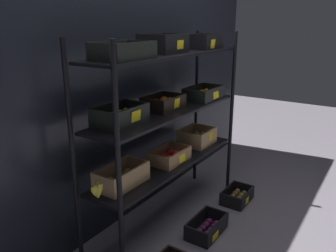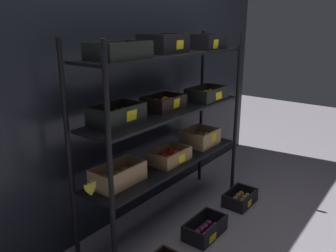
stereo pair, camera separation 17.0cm
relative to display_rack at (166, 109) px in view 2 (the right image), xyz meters
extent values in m
plane|color=slate|center=(0.01, -0.01, -0.95)|extent=(10.00, 10.00, 0.00)
cube|color=black|center=(0.01, 0.38, 0.21)|extent=(3.98, 0.12, 2.31)
cylinder|color=black|center=(-0.77, -0.20, -0.19)|extent=(0.03, 0.03, 1.51)
cylinder|color=black|center=(0.80, -0.20, -0.19)|extent=(0.03, 0.03, 1.51)
cylinder|color=black|center=(-0.77, 0.18, -0.19)|extent=(0.03, 0.03, 1.51)
cylinder|color=black|center=(0.80, 0.18, -0.19)|extent=(0.03, 0.03, 1.51)
cube|color=black|center=(0.01, -0.01, -0.44)|extent=(1.54, 0.35, 0.02)
cube|color=black|center=(0.01, -0.01, -0.02)|extent=(1.54, 0.35, 0.02)
cube|color=black|center=(0.01, -0.01, 0.41)|extent=(1.54, 0.35, 0.02)
cube|color=tan|center=(-0.50, 0.03, -0.43)|extent=(0.37, 0.20, 0.01)
cube|color=tan|center=(-0.50, -0.06, -0.36)|extent=(0.37, 0.02, 0.12)
cube|color=tan|center=(-0.50, 0.13, -0.36)|extent=(0.37, 0.02, 0.12)
cube|color=tan|center=(-0.68, 0.03, -0.36)|extent=(0.02, 0.17, 0.12)
cube|color=tan|center=(-0.32, 0.03, -0.36)|extent=(0.02, 0.17, 0.12)
sphere|color=#E1BA56|center=(-0.59, 0.01, -0.38)|extent=(0.07, 0.07, 0.07)
sphere|color=gold|center=(-0.50, 0.00, -0.38)|extent=(0.07, 0.07, 0.07)
sphere|color=#E3C852|center=(-0.41, 0.00, -0.38)|extent=(0.07, 0.07, 0.07)
sphere|color=#DBC74E|center=(-0.58, 0.06, -0.38)|extent=(0.07, 0.07, 0.07)
sphere|color=#E4BA58|center=(-0.49, 0.05, -0.38)|extent=(0.07, 0.07, 0.07)
sphere|color=gold|center=(-0.41, 0.06, -0.38)|extent=(0.07, 0.07, 0.07)
cube|color=#A87F51|center=(0.02, -0.01, -0.43)|extent=(0.33, 0.22, 0.01)
cube|color=#A87F51|center=(0.02, -0.11, -0.37)|extent=(0.33, 0.02, 0.09)
cube|color=#A87F51|center=(0.02, 0.09, -0.37)|extent=(0.33, 0.02, 0.09)
cube|color=#A87F51|center=(-0.14, -0.01, -0.37)|extent=(0.02, 0.19, 0.09)
cube|color=#A87F51|center=(0.18, -0.01, -0.37)|extent=(0.02, 0.19, 0.09)
sphere|color=red|center=(-0.04, -0.04, -0.38)|extent=(0.07, 0.07, 0.07)
sphere|color=red|center=(0.07, -0.04, -0.38)|extent=(0.07, 0.07, 0.07)
sphere|color=red|center=(-0.03, 0.02, -0.38)|extent=(0.07, 0.07, 0.07)
sphere|color=red|center=(0.08, 0.02, -0.38)|extent=(0.07, 0.07, 0.07)
cube|color=yellow|center=(0.04, -0.12, -0.38)|extent=(0.09, 0.01, 0.06)
cube|color=tan|center=(0.51, 0.01, -0.43)|extent=(0.31, 0.26, 0.01)
cube|color=tan|center=(0.51, -0.11, -0.36)|extent=(0.31, 0.02, 0.13)
cube|color=tan|center=(0.51, 0.13, -0.36)|extent=(0.31, 0.02, 0.13)
cube|color=tan|center=(0.37, 0.01, -0.36)|extent=(0.02, 0.23, 0.13)
cube|color=tan|center=(0.66, 0.01, -0.36)|extent=(0.02, 0.23, 0.13)
ellipsoid|color=tan|center=(0.46, -0.03, -0.38)|extent=(0.07, 0.07, 0.09)
ellipsoid|color=#AAAE51|center=(0.57, -0.03, -0.38)|extent=(0.07, 0.07, 0.09)
ellipsoid|color=tan|center=(0.46, 0.04, -0.38)|extent=(0.07, 0.07, 0.09)
ellipsoid|color=tan|center=(0.56, 0.04, -0.38)|extent=(0.07, 0.07, 0.09)
cube|color=yellow|center=(0.53, -0.12, -0.35)|extent=(0.07, 0.01, 0.08)
cube|color=black|center=(-0.48, 0.04, 0.00)|extent=(0.35, 0.22, 0.01)
cube|color=black|center=(-0.48, -0.07, 0.07)|extent=(0.35, 0.02, 0.12)
cube|color=black|center=(-0.48, 0.14, 0.07)|extent=(0.35, 0.02, 0.12)
cube|color=black|center=(-0.65, 0.04, 0.07)|extent=(0.02, 0.19, 0.12)
cube|color=black|center=(-0.32, 0.04, 0.07)|extent=(0.02, 0.19, 0.12)
ellipsoid|color=yellow|center=(-0.58, 0.01, 0.05)|extent=(0.06, 0.06, 0.08)
ellipsoid|color=yellow|center=(-0.52, 0.00, 0.05)|extent=(0.06, 0.06, 0.08)
ellipsoid|color=yellow|center=(-0.45, 0.00, 0.05)|extent=(0.06, 0.06, 0.08)
ellipsoid|color=yellow|center=(-0.39, 0.00, 0.05)|extent=(0.06, 0.06, 0.08)
ellipsoid|color=yellow|center=(-0.58, 0.07, 0.05)|extent=(0.06, 0.06, 0.08)
ellipsoid|color=yellow|center=(-0.52, 0.07, 0.05)|extent=(0.06, 0.06, 0.08)
ellipsoid|color=yellow|center=(-0.45, 0.07, 0.05)|extent=(0.06, 0.06, 0.08)
ellipsoid|color=yellow|center=(-0.39, 0.07, 0.05)|extent=(0.06, 0.06, 0.08)
cube|color=yellow|center=(-0.46, -0.08, 0.06)|extent=(0.09, 0.01, 0.08)
cube|color=black|center=(0.02, 0.04, 0.00)|extent=(0.31, 0.22, 0.01)
cube|color=black|center=(0.02, -0.07, 0.05)|extent=(0.31, 0.02, 0.10)
cube|color=black|center=(0.02, 0.14, 0.05)|extent=(0.31, 0.02, 0.10)
cube|color=black|center=(-0.13, 0.04, 0.05)|extent=(0.02, 0.19, 0.10)
cube|color=black|center=(0.17, 0.04, 0.05)|extent=(0.02, 0.19, 0.10)
sphere|color=orange|center=(-0.04, 0.01, 0.04)|extent=(0.07, 0.07, 0.07)
sphere|color=orange|center=(0.07, 0.01, 0.04)|extent=(0.07, 0.07, 0.07)
sphere|color=orange|center=(-0.04, 0.07, 0.04)|extent=(0.07, 0.07, 0.07)
sphere|color=orange|center=(0.07, 0.07, 0.04)|extent=(0.07, 0.07, 0.07)
cube|color=yellow|center=(0.03, -0.08, 0.05)|extent=(0.07, 0.01, 0.08)
cube|color=black|center=(0.51, -0.05, 0.00)|extent=(0.38, 0.23, 0.01)
cube|color=black|center=(0.51, -0.16, 0.05)|extent=(0.38, 0.02, 0.10)
cube|color=black|center=(0.51, 0.06, 0.05)|extent=(0.38, 0.02, 0.10)
cube|color=black|center=(0.33, -0.05, 0.05)|extent=(0.02, 0.20, 0.10)
cube|color=black|center=(0.69, -0.05, 0.05)|extent=(0.02, 0.20, 0.10)
sphere|color=orange|center=(0.40, -0.08, 0.04)|extent=(0.06, 0.06, 0.06)
sphere|color=orange|center=(0.47, -0.09, 0.04)|extent=(0.06, 0.06, 0.06)
sphere|color=orange|center=(0.54, -0.08, 0.04)|extent=(0.06, 0.06, 0.06)
sphere|color=orange|center=(0.62, -0.09, 0.04)|extent=(0.06, 0.06, 0.06)
sphere|color=orange|center=(0.40, -0.02, 0.04)|extent=(0.06, 0.06, 0.06)
sphere|color=orange|center=(0.48, -0.02, 0.04)|extent=(0.06, 0.06, 0.06)
sphere|color=orange|center=(0.55, -0.01, 0.04)|extent=(0.06, 0.06, 0.06)
sphere|color=orange|center=(0.62, -0.02, 0.04)|extent=(0.06, 0.06, 0.06)
cube|color=yellow|center=(0.51, -0.17, 0.04)|extent=(0.10, 0.01, 0.06)
cube|color=black|center=(-0.50, -0.02, 0.43)|extent=(0.37, 0.24, 0.01)
cube|color=black|center=(-0.50, -0.14, 0.48)|extent=(0.37, 0.02, 0.10)
cube|color=black|center=(-0.50, 0.09, 0.48)|extent=(0.37, 0.02, 0.10)
cube|color=black|center=(-0.68, -0.02, 0.48)|extent=(0.02, 0.21, 0.10)
cube|color=black|center=(-0.32, -0.02, 0.48)|extent=(0.02, 0.21, 0.10)
sphere|color=#58235C|center=(-0.62, -0.08, 0.46)|extent=(0.05, 0.05, 0.05)
sphere|color=#5A2945|center=(-0.56, -0.07, 0.46)|extent=(0.05, 0.05, 0.05)
sphere|color=#6B2749|center=(-0.50, -0.07, 0.46)|extent=(0.05, 0.05, 0.05)
sphere|color=#5E2F46|center=(-0.44, -0.07, 0.46)|extent=(0.05, 0.05, 0.05)
sphere|color=#5E195D|center=(-0.38, -0.07, 0.46)|extent=(0.05, 0.05, 0.05)
sphere|color=#5F195C|center=(-0.61, -0.02, 0.46)|extent=(0.05, 0.05, 0.05)
sphere|color=#6C184C|center=(-0.56, -0.02, 0.46)|extent=(0.05, 0.05, 0.05)
sphere|color=#5C1A45|center=(-0.50, -0.02, 0.46)|extent=(0.05, 0.05, 0.05)
sphere|color=#5E2A57|center=(-0.44, -0.02, 0.46)|extent=(0.05, 0.05, 0.05)
sphere|color=#5A294C|center=(-0.38, -0.02, 0.46)|extent=(0.05, 0.05, 0.05)
sphere|color=#5D2947|center=(-0.61, 0.03, 0.46)|extent=(0.05, 0.05, 0.05)
sphere|color=#592756|center=(-0.55, 0.03, 0.46)|extent=(0.05, 0.05, 0.05)
sphere|color=#552555|center=(-0.50, 0.03, 0.46)|extent=(0.05, 0.05, 0.05)
sphere|color=#691F5D|center=(-0.44, 0.04, 0.46)|extent=(0.05, 0.05, 0.05)
sphere|color=#542149|center=(-0.38, 0.03, 0.46)|extent=(0.05, 0.05, 0.05)
cube|color=black|center=(0.01, 0.03, 0.43)|extent=(0.31, 0.26, 0.01)
cube|color=black|center=(0.01, -0.09, 0.50)|extent=(0.31, 0.02, 0.13)
cube|color=black|center=(0.01, 0.15, 0.50)|extent=(0.31, 0.02, 0.13)
cube|color=black|center=(-0.14, 0.03, 0.50)|extent=(0.02, 0.22, 0.13)
cube|color=black|center=(0.16, 0.03, 0.50)|extent=(0.02, 0.22, 0.13)
ellipsoid|color=brown|center=(-0.08, -0.03, 0.47)|extent=(0.05, 0.05, 0.07)
ellipsoid|color=brown|center=(-0.03, -0.02, 0.47)|extent=(0.05, 0.05, 0.07)
ellipsoid|color=brown|center=(0.03, -0.02, 0.47)|extent=(0.05, 0.05, 0.07)
ellipsoid|color=brown|center=(0.09, -0.02, 0.47)|extent=(0.05, 0.05, 0.07)
ellipsoid|color=brown|center=(-0.08, 0.03, 0.47)|extent=(0.05, 0.05, 0.07)
ellipsoid|color=brown|center=(-0.02, 0.03, 0.47)|extent=(0.05, 0.05, 0.07)
ellipsoid|color=brown|center=(0.03, 0.03, 0.47)|extent=(0.05, 0.05, 0.07)
ellipsoid|color=brown|center=(0.09, 0.03, 0.47)|extent=(0.05, 0.05, 0.07)
ellipsoid|color=brown|center=(-0.08, 0.09, 0.47)|extent=(0.05, 0.05, 0.07)
ellipsoid|color=brown|center=(-0.02, 0.09, 0.47)|extent=(0.05, 0.05, 0.07)
ellipsoid|color=brown|center=(0.04, 0.09, 0.47)|extent=(0.05, 0.05, 0.07)
ellipsoid|color=brown|center=(0.09, 0.09, 0.47)|extent=(0.05, 0.05, 0.07)
cube|color=yellow|center=(0.03, -0.10, 0.48)|extent=(0.08, 0.01, 0.06)
cube|color=black|center=(0.52, -0.01, 0.43)|extent=(0.31, 0.24, 0.01)
cube|color=black|center=(0.52, -0.13, 0.49)|extent=(0.31, 0.02, 0.11)
cube|color=black|center=(0.52, 0.10, 0.49)|extent=(0.31, 0.02, 0.11)
cube|color=black|center=(0.38, -0.01, 0.49)|extent=(0.02, 0.21, 0.11)
cube|color=black|center=(0.67, -0.01, 0.49)|extent=(0.02, 0.21, 0.11)
sphere|color=#92BF43|center=(0.47, -0.05, 0.47)|extent=(0.07, 0.07, 0.07)
sphere|color=#97B83F|center=(0.58, -0.05, 0.47)|extent=(0.07, 0.07, 0.07)
sphere|color=#86B144|center=(0.48, 0.02, 0.47)|extent=(0.07, 0.07, 0.07)
sphere|color=#8EC734|center=(0.57, 0.02, 0.47)|extent=(0.07, 0.07, 0.07)
cube|color=yellow|center=(0.48, -0.14, 0.47)|extent=(0.07, 0.01, 0.07)
cylinder|color=brown|center=(-0.81, -0.06, -0.26)|extent=(0.02, 0.02, 0.02)
ellipsoid|color=yellow|center=(-0.83, -0.05, -0.32)|extent=(0.08, 0.03, 0.09)
ellipsoid|color=yellow|center=(-0.82, -0.05, -0.32)|extent=(0.05, 0.03, 0.09)
ellipsoid|color=yellow|center=(-0.81, -0.06, -0.32)|extent=(0.05, 0.03, 0.09)
ellipsoid|color=yellow|center=(-0.80, -0.06, -0.32)|extent=(0.07, 0.03, 0.09)
cube|color=black|center=(0.00, -0.38, -0.94)|extent=(0.36, 0.21, 0.01)
cube|color=black|center=(0.00, -0.47, -0.88)|extent=(0.36, 0.02, 0.12)
cube|color=black|center=(0.00, -0.28, -0.88)|extent=(0.36, 0.02, 0.12)
cube|color=black|center=(-0.17, -0.38, -0.88)|extent=(0.02, 0.17, 0.12)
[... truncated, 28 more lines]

